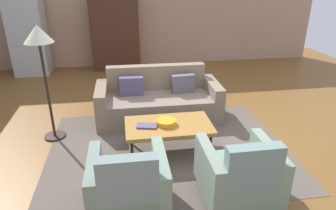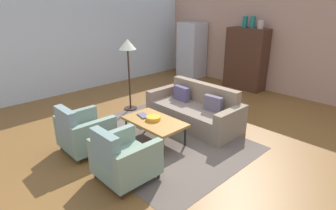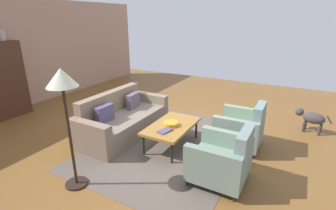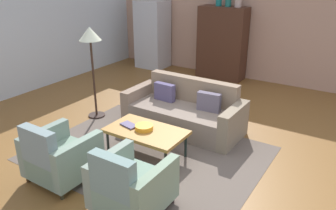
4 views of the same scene
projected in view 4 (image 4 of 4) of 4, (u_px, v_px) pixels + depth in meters
name	position (u px, v px, depth m)	size (l,w,h in m)	color
ground_plane	(178.00, 153.00, 5.33)	(10.65, 10.65, 0.00)	brown
wall_back	(271.00, 25.00, 8.17)	(8.88, 0.12, 2.80)	tan
area_rug	(149.00, 153.00, 5.33)	(3.40, 2.60, 0.01)	brown
couch	(185.00, 112.00, 6.11)	(2.11, 0.92, 0.86)	#7B6B5D
coffee_table	(146.00, 132.00, 5.14)	(1.20, 0.70, 0.43)	black
armchair_left	(58.00, 158.00, 4.55)	(0.81, 0.81, 0.88)	#292923
armchair_right	(129.00, 187.00, 3.95)	(0.80, 0.80, 0.88)	#3C2D16
fruit_bowl	(144.00, 127.00, 5.13)	(0.28, 0.28, 0.07)	orange
book_stack	(129.00, 125.00, 5.25)	(0.30, 0.21, 0.02)	#53496E
cabinet	(222.00, 43.00, 8.64)	(1.20, 0.51, 1.80)	#442619
vase_small	(238.00, 2.00, 8.07)	(0.17, 0.17, 0.24)	#BB9F92
refrigerator	(153.00, 34.00, 9.57)	(0.80, 0.73, 1.85)	#B7BABF
floor_lamp	(91.00, 42.00, 6.12)	(0.40, 0.40, 1.72)	black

